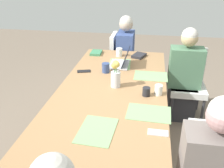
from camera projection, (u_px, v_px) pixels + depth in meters
name	position (u px, v px, depth m)	size (l,w,h in m)	color
ground_plane	(112.00, 148.00, 2.78)	(10.00, 10.00, 0.00)	#756656
dining_table	(112.00, 94.00, 2.48)	(2.39, 1.06, 0.75)	#9E754C
chair_head_right_left_near	(121.00, 60.00, 3.90)	(0.44, 0.44, 0.90)	silver
person_head_right_left_near	(125.00, 60.00, 3.82)	(0.40, 0.36, 1.19)	#2D2D33
chair_near_right_near	(188.00, 80.00, 3.22)	(0.44, 0.44, 0.90)	silver
person_near_right_near	(184.00, 80.00, 3.15)	(0.36, 0.40, 1.19)	#2D2D33
flower_vase	(116.00, 74.00, 2.44)	(0.10, 0.10, 0.27)	silver
placemat_head_right_left_near	(120.00, 64.00, 3.05)	(0.36, 0.26, 0.00)	#7FAD70
placemat_head_left_left_mid	(97.00, 130.00, 1.84)	(0.36, 0.26, 0.00)	#7FAD70
placemat_near_left_far	(149.00, 113.00, 2.05)	(0.36, 0.26, 0.00)	#7FAD70
placemat_near_right_near	(151.00, 76.00, 2.72)	(0.36, 0.26, 0.00)	#7FAD70
laptop_head_right_left_near	(121.00, 62.00, 2.99)	(0.32, 0.22, 0.20)	silver
coffee_mug_near_left	(119.00, 52.00, 3.30)	(0.08, 0.08, 0.11)	white
coffee_mug_near_right	(146.00, 92.00, 2.31)	(0.07, 0.07, 0.08)	#232328
coffee_mug_centre_left	(106.00, 68.00, 2.80)	(0.09, 0.09, 0.11)	#33477A
coffee_mug_centre_right	(159.00, 90.00, 2.32)	(0.07, 0.07, 0.10)	white
book_red_cover	(139.00, 56.00, 3.28)	(0.20, 0.14, 0.03)	#28282D
book_blue_cover	(96.00, 53.00, 3.39)	(0.20, 0.14, 0.03)	#3D7F56
phone_black	(84.00, 71.00, 2.84)	(0.15, 0.07, 0.01)	black
phone_silver	(158.00, 133.00, 1.81)	(0.15, 0.07, 0.01)	silver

